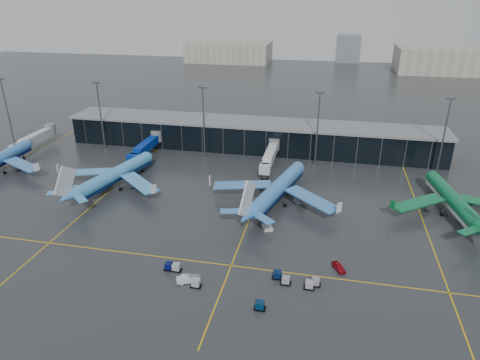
% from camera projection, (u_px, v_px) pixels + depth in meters
% --- Properties ---
extents(ground, '(600.00, 600.00, 0.00)m').
position_uv_depth(ground, '(206.00, 227.00, 109.60)').
color(ground, '#282B2D').
rests_on(ground, ground).
extents(terminal_pier, '(142.00, 17.00, 10.70)m').
position_uv_depth(terminal_pier, '(251.00, 135.00, 162.92)').
color(terminal_pier, black).
rests_on(terminal_pier, ground).
extents(jet_bridges, '(94.00, 27.50, 7.20)m').
position_uv_depth(jet_bridges, '(145.00, 147.00, 152.88)').
color(jet_bridges, '#595B60').
rests_on(jet_bridges, ground).
extents(flood_masts, '(203.00, 0.50, 25.50)m').
position_uv_depth(flood_masts, '(259.00, 123.00, 147.85)').
color(flood_masts, '#595B60').
rests_on(flood_masts, ground).
extents(distant_hangars, '(260.00, 71.00, 22.00)m').
position_uv_depth(distant_hangars, '(361.00, 56.00, 338.39)').
color(distant_hangars, '#B2AD99').
rests_on(distant_hangars, ground).
extents(taxi_lines, '(220.00, 120.00, 0.02)m').
position_uv_depth(taxi_lines, '(252.00, 212.00, 117.20)').
color(taxi_lines, gold).
rests_on(taxi_lines, ground).
extents(airliner_arkefly, '(46.42, 50.32, 13.18)m').
position_uv_depth(airliner_arkefly, '(115.00, 167.00, 130.18)').
color(airliner_arkefly, '#4297DA').
rests_on(airliner_arkefly, ground).
extents(airliner_klm_near, '(49.92, 53.87, 13.91)m').
position_uv_depth(airliner_klm_near, '(279.00, 180.00, 120.28)').
color(airliner_klm_near, '#3F80CF').
rests_on(airliner_klm_near, ground).
extents(airliner_aer_lingus, '(43.08, 47.29, 12.87)m').
position_uv_depth(airliner_aer_lingus, '(454.00, 191.00, 114.36)').
color(airliner_aer_lingus, '#0C693A').
rests_on(airliner_aer_lingus, ground).
extents(baggage_carts, '(33.52, 11.72, 1.70)m').
position_uv_depth(baggage_carts, '(248.00, 280.00, 88.21)').
color(baggage_carts, black).
rests_on(baggage_carts, ground).
extents(mobile_airstair, '(3.30, 3.81, 3.45)m').
position_uv_depth(mobile_airstair, '(267.00, 226.00, 108.71)').
color(mobile_airstair, silver).
rests_on(mobile_airstair, ground).
extents(service_van_red, '(3.47, 4.48, 1.42)m').
position_uv_depth(service_van_red, '(339.00, 267.00, 92.60)').
color(service_van_red, maroon).
rests_on(service_van_red, ground).
extents(service_van_white, '(5.26, 3.72, 1.65)m').
position_uv_depth(service_van_white, '(189.00, 279.00, 88.66)').
color(service_van_white, silver).
rests_on(service_van_white, ground).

